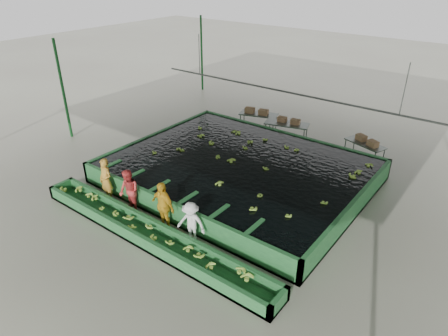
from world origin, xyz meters
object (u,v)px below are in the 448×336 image
Objects in this scene: worker_a at (106,180)px; box_stack_left at (256,113)px; sorting_trough at (149,234)px; box_stack_mid at (289,123)px; packing_table_mid at (286,132)px; worker_b at (129,192)px; flotation_tank at (238,171)px; worker_d at (191,223)px; packing_table_left at (258,122)px; box_stack_right at (366,143)px; packing_table_right at (364,151)px; worker_c at (163,206)px.

box_stack_left is at bearing 89.92° from worker_a.
box_stack_mid is (-0.39, 9.97, 0.74)m from sorting_trough.
packing_table_mid reaches higher than sorting_trough.
worker_a is at bearing -166.76° from worker_b.
flotation_tank is 5.96× the size of worker_b.
box_stack_left is (-0.71, 9.48, 0.08)m from worker_b.
flotation_tank is 5.32m from worker_a.
packing_table_left is at bearing 96.02° from worker_d.
box_stack_right is at bearing 73.77° from worker_b.
box_stack_right is (5.93, -0.12, 0.38)m from packing_table_left.
packing_table_right is at bearing 3.38° from box_stack_mid.
worker_a is at bearing -125.11° from box_stack_right.
packing_table_left is 0.93× the size of packing_table_mid.
worker_d reaches higher than box_stack_left.
sorting_trough is 9.90m from packing_table_mid.
flotation_tank is 5.10m from sorting_trough.
box_stack_right reaches higher than packing_table_right.
worker_b reaches higher than worker_d.
worker_b reaches higher than box_stack_right.
worker_b is 1.12× the size of worker_d.
sorting_trough is 5.96× the size of worker_b.
packing_table_left is 5.95m from box_stack_right.
sorting_trough is at bearing -108.98° from box_stack_right.
worker_a reaches higher than packing_table_mid.
worker_c reaches higher than flotation_tank.
worker_b is at bearing -175.14° from worker_c.
worker_d is 9.70m from box_stack_right.
flotation_tank reaches higher than packing_table_right.
worker_b is 9.57m from packing_table_left.
packing_table_mid is 1.70× the size of box_stack_left.
sorting_trough is 4.62× the size of packing_table_mid.
sorting_trough is at bearing -108.77° from packing_table_right.
worker_b is at bearing -86.32° from packing_table_left.
packing_table_right is at bearing 73.96° from worker_b.
flotation_tank is at bearing 80.46° from worker_b.
worker_d is at bearing 34.15° from sorting_trough.
worker_c is at bearing -87.78° from packing_table_mid.
worker_c reaches higher than sorting_trough.
worker_d reaches higher than box_stack_mid.
worker_a is at bearing -125.84° from flotation_tank.
worker_c is (3.02, 0.00, 0.03)m from worker_a.
packing_table_right is 3.91m from box_stack_mid.
box_stack_left reaches higher than packing_table_mid.
sorting_trough is 10.62m from packing_table_left.
packing_table_right is at bearing 71.23° from sorting_trough.
worker_d is 9.68m from packing_table_right.
box_stack_left is at bearing 115.88° from flotation_tank.
box_stack_left is 1.11× the size of box_stack_mid.
worker_d reaches higher than packing_table_mid.
worker_d is at bearing 3.48° from worker_a.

